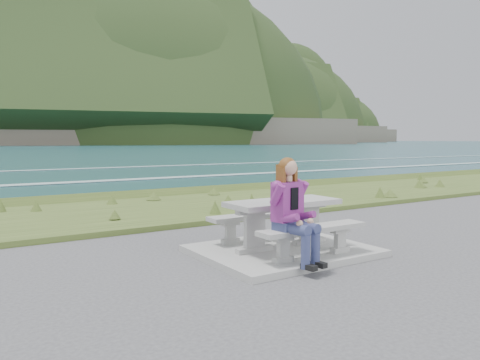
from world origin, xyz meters
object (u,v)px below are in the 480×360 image
object	(u,v)px
bench_landward	(313,233)
seated_woman	(296,225)
picnic_table	(283,211)
bench_seaward	(257,219)

from	to	relation	value
bench_landward	seated_woman	bearing A→B (deg)	-162.44
seated_woman	bench_landward	bearing A→B (deg)	8.62
picnic_table	bench_seaward	distance (m)	0.74
picnic_table	bench_seaward	size ratio (longest dim) A/B	1.00
seated_woman	picnic_table	bearing A→B (deg)	53.73
picnic_table	seated_woman	size ratio (longest dim) A/B	1.24
picnic_table	bench_seaward	xyz separation A→B (m)	(0.00, 0.70, -0.23)
bench_seaward	picnic_table	bearing A→B (deg)	-90.00
bench_landward	bench_seaward	distance (m)	1.40
seated_woman	bench_seaward	bearing A→B (deg)	65.34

